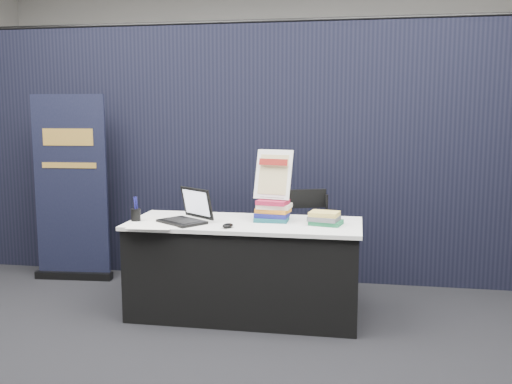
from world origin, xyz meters
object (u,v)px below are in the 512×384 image
at_px(book_stack_short, 325,218).
at_px(pullup_banner, 71,199).
at_px(display_table, 245,268).
at_px(laptop, 184,214).
at_px(info_sign, 273,175).
at_px(book_stack_tall, 273,210).
at_px(stacking_chair, 301,241).

height_order(book_stack_short, pullup_banner, pullup_banner).
height_order(display_table, pullup_banner, pullup_banner).
relative_size(laptop, info_sign, 1.12).
bearing_deg(book_stack_tall, display_table, -162.89).
bearing_deg(laptop, book_stack_tall, 49.60).
xyz_separation_m(laptop, book_stack_short, (1.09, 0.09, -0.01)).
xyz_separation_m(display_table, stacking_chair, (0.40, 0.42, 0.14)).
relative_size(book_stack_short, stacking_chair, 0.28).
height_order(pullup_banner, stacking_chair, pullup_banner).
bearing_deg(stacking_chair, book_stack_short, -82.88).
xyz_separation_m(display_table, info_sign, (0.21, 0.10, 0.73)).
relative_size(pullup_banner, stacking_chair, 1.88).
xyz_separation_m(book_stack_tall, pullup_banner, (-2.02, 0.61, -0.05)).
height_order(laptop, info_sign, info_sign).
bearing_deg(pullup_banner, stacking_chair, -10.79).
relative_size(info_sign, stacking_chair, 0.43).
bearing_deg(stacking_chair, info_sign, -140.94).
height_order(laptop, book_stack_short, laptop).
bearing_deg(laptop, info_sign, 52.03).
height_order(book_stack_tall, info_sign, info_sign).
bearing_deg(pullup_banner, display_table, -24.65).
distance_m(display_table, book_stack_short, 0.76).
distance_m(laptop, book_stack_tall, 0.69).
relative_size(book_stack_short, pullup_banner, 0.15).
bearing_deg(stacking_chair, book_stack_tall, -138.74).
height_order(book_stack_tall, book_stack_short, book_stack_tall).
relative_size(book_stack_tall, book_stack_short, 1.00).
relative_size(display_table, pullup_banner, 1.02).
distance_m(book_stack_tall, pullup_banner, 2.11).
bearing_deg(book_stack_tall, stacking_chair, 61.73).
relative_size(laptop, book_stack_short, 1.73).
bearing_deg(laptop, pullup_banner, -173.56).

